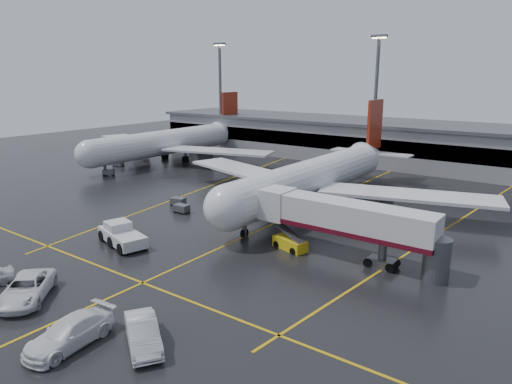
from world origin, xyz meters
The scene contains 21 objects.
ground centered at (0.00, 0.00, 0.00)m, with size 220.00×220.00×0.00m, color black.
apron_line_centre centered at (0.00, 0.00, 0.01)m, with size 0.25×90.00×0.02m, color gold.
apron_line_stop centered at (0.00, -22.00, 0.01)m, with size 60.00×0.25×0.02m, color gold.
apron_line_left centered at (-20.00, 10.00, 0.01)m, with size 0.25×70.00×0.02m, color gold.
apron_line_right centered at (18.00, 10.00, 0.01)m, with size 0.25×70.00×0.02m, color gold.
terminal centered at (0.00, 47.93, 4.32)m, with size 122.00×19.00×8.60m.
light_mast_left centered at (-45.00, 42.00, 14.47)m, with size 3.00×1.20×25.45m.
light_mast_mid centered at (-5.00, 42.00, 14.47)m, with size 3.00×1.20×25.45m.
main_airliner centered at (0.00, 9.70, 4.21)m, with size 48.80×45.60×14.10m.
second_airliner centered at (-42.00, 21.70, 4.21)m, with size 48.80×45.60×14.10m.
jet_bridge centered at (11.87, -6.00, 3.93)m, with size 19.90×3.40×6.05m.
pushback_tractor centered at (-9.45, -16.79, 1.00)m, with size 7.52×4.62×2.51m.
belt_loader centered at (6.26, -7.14, 0.61)m, with size 4.22×2.68×2.48m.
service_van_a centered at (-5.25, -29.72, 0.97)m, with size 3.21×6.96×1.93m, color white.
service_van_b centered at (3.70, -31.49, 0.96)m, with size 2.68×6.59×1.91m, color white.
service_van_c centered at (7.80, -28.55, 0.95)m, with size 2.01×5.76×1.90m, color silver.
baggage_cart_a centered at (-12.74, -4.32, 0.63)m, with size 2.07×1.41×1.12m.
baggage_cart_b centered at (-15.72, -2.03, 0.63)m, with size 2.22×1.67×1.12m.
baggage_cart_c centered at (-11.38, 5.38, 0.63)m, with size 2.30×1.85×1.12m.
baggage_cart_d centered at (-46.38, 11.35, 0.63)m, with size 2.31×1.87×1.12m.
baggage_cart_e centered at (-40.61, 4.69, 0.63)m, with size 2.35×2.31×1.12m.
Camera 1 is at (30.77, -46.88, 18.14)m, focal length 32.55 mm.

